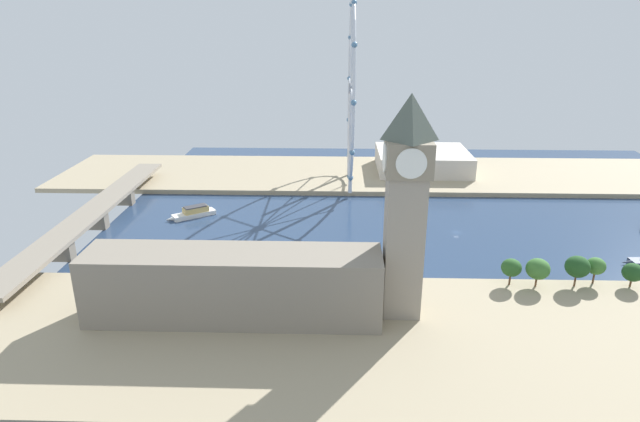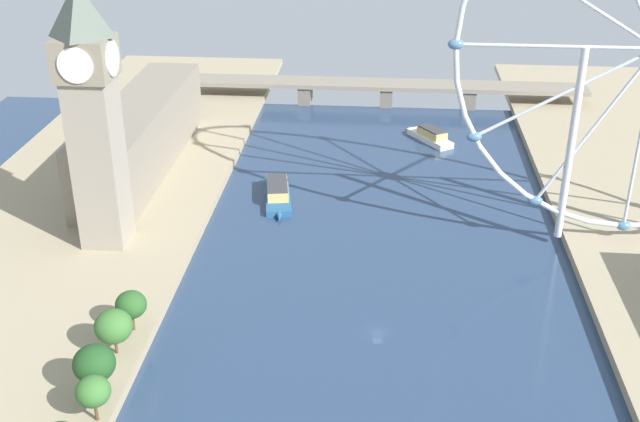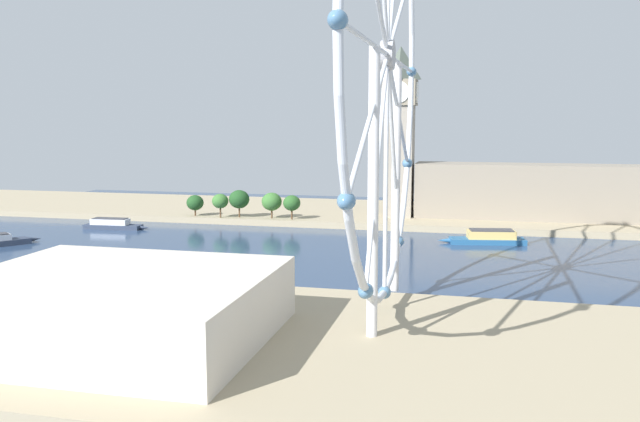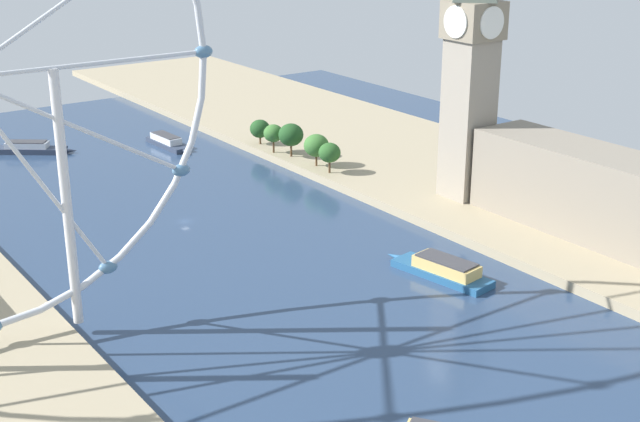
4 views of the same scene
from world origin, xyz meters
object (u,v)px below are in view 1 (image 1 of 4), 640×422
(tour_boat_0, at_px, (297,256))
(tour_boat_2, at_px, (194,212))
(parliament_block, at_px, (233,285))
(riverside_hall, at_px, (422,160))
(clock_tower, at_px, (406,205))
(river_bridge, at_px, (93,214))
(ferris_wheel, at_px, (351,90))

(tour_boat_0, xyz_separation_m, tour_boat_2, (57.73, 63.60, 0.03))
(parliament_block, height_order, riverside_hall, parliament_block)
(clock_tower, distance_m, tour_boat_2, 156.46)
(tour_boat_2, bearing_deg, river_bridge, -13.14)
(ferris_wheel, height_order, tour_boat_2, ferris_wheel)
(riverside_hall, distance_m, tour_boat_0, 170.55)
(tour_boat_2, bearing_deg, riverside_hall, 178.19)
(river_bridge, bearing_deg, riverside_hall, -59.81)
(ferris_wheel, distance_m, tour_boat_2, 123.91)
(clock_tower, relative_size, river_bridge, 0.43)
(parliament_block, relative_size, tour_boat_0, 3.01)
(riverside_hall, xyz_separation_m, tour_boat_2, (-92.73, 143.53, -7.68))
(tour_boat_2, bearing_deg, clock_tower, 100.16)
(riverside_hall, bearing_deg, parliament_block, 154.22)
(tour_boat_0, distance_m, tour_boat_2, 85.89)
(river_bridge, bearing_deg, tour_boat_2, -68.47)
(parliament_block, bearing_deg, ferris_wheel, -15.06)
(parliament_block, xyz_separation_m, ferris_wheel, (170.76, -45.95, 48.37))
(clock_tower, xyz_separation_m, parliament_block, (-6.09, 61.73, -29.60))
(river_bridge, height_order, tour_boat_2, river_bridge)
(river_bridge, bearing_deg, tour_boat_0, -108.70)
(clock_tower, distance_m, tour_boat_0, 77.85)
(clock_tower, height_order, parliament_block, clock_tower)
(ferris_wheel, bearing_deg, clock_tower, -174.53)
(clock_tower, relative_size, tour_boat_2, 3.12)
(parliament_block, bearing_deg, riverside_hall, -25.78)
(clock_tower, bearing_deg, tour_boat_2, 44.84)
(ferris_wheel, height_order, tour_boat_0, ferris_wheel)
(clock_tower, distance_m, ferris_wheel, 166.49)
(riverside_hall, bearing_deg, clock_tower, 169.35)
(river_bridge, distance_m, tour_boat_0, 119.42)
(river_bridge, height_order, tour_boat_0, river_bridge)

